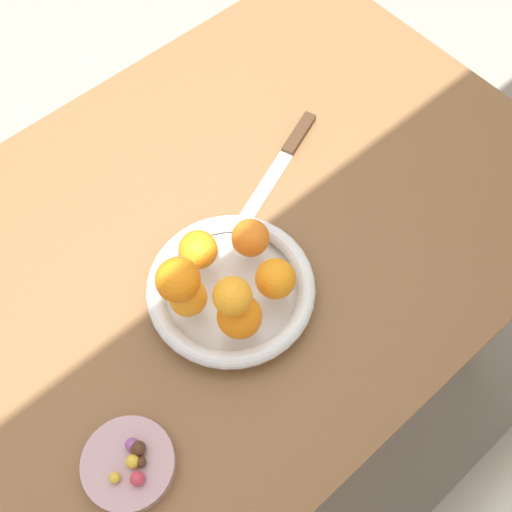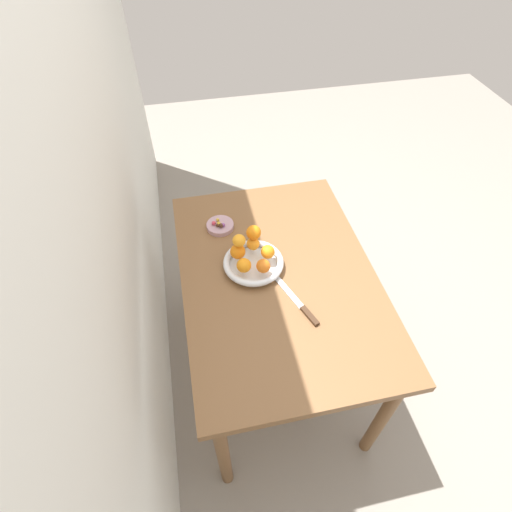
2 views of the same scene
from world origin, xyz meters
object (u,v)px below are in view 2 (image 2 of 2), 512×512
Objects in this scene: candy_dish at (220,226)px; fruit_bowl at (253,263)px; dining_table at (278,288)px; candy_ball_1 at (217,225)px; candy_ball_4 at (219,224)px; orange_6 at (254,232)px; candy_ball_2 at (214,223)px; candy_ball_5 at (218,220)px; orange_3 at (263,265)px; orange_5 at (239,241)px; orange_2 at (244,265)px; knife at (299,304)px; candy_ball_0 at (223,225)px; orange_0 at (253,244)px; orange_4 at (268,252)px; candy_ball_3 at (221,226)px; orange_1 at (238,252)px.

fruit_bowl is at bearing -158.88° from candy_dish.
dining_table is 0.38m from candy_ball_1.
candy_ball_4 reaches higher than candy_ball_1.
orange_6 is 3.20× the size of candy_ball_2.
fruit_bowl is at bearing -159.24° from candy_ball_5.
orange_3 is at bearing -154.09° from candy_ball_2.
candy_ball_1 is at bearing 24.81° from orange_3.
orange_2 is at bearing -177.61° from orange_5.
orange_3 is 0.22× the size of knife.
orange_6 reaches higher than knife.
orange_6 is at bearing 4.91° from orange_3.
knife is (-0.16, -0.10, -0.06)m from orange_3.
candy_ball_0 is (-0.02, -0.01, 0.02)m from candy_dish.
fruit_bowl is 0.27m from candy_ball_4.
candy_ball_2 is (0.02, 0.04, 0.00)m from candy_ball_0.
fruit_bowl is 0.08m from orange_3.
orange_3 is (-0.12, -0.01, 0.00)m from orange_0.
fruit_bowl is 4.74× the size of orange_5.
orange_0 is at bearing 31.88° from dining_table.
candy_ball_2 is (0.31, 0.15, -0.04)m from orange_3.
orange_2 is at bearing 82.77° from dining_table.
orange_6 is at bearing 35.14° from orange_4.
orange_5 reaches higher than orange_2.
orange_4 is at bearing -147.35° from candy_ball_0.
orange_4 is 0.27m from candy_ball_3.
orange_2 is at bearing 151.75° from orange_6.
orange_4 is at bearing 23.33° from dining_table.
orange_4 is at bearing -145.67° from candy_ball_4.
orange_4 is at bearing -143.28° from candy_ball_2.
candy_ball_3 is at bearing 32.57° from orange_0.
orange_3 is at bearing -155.19° from candy_ball_1.
orange_5 is at bearing 116.00° from orange_0.
orange_4 is 0.29m from candy_ball_1.
dining_table is at bearing -124.03° from fruit_bowl.
orange_6 is at bearing -12.43° from fruit_bowl.
orange_0 is 0.22m from candy_ball_1.
candy_ball_2 is (0.22, 0.07, -0.04)m from orange_1.
candy_ball_0 is at bearing 32.65° from orange_4.
orange_0 is 0.08m from orange_1.
dining_table is 59.67× the size of candy_ball_2.
candy_ball_4 is (-0.01, -0.02, -0.00)m from candy_ball_2.
candy_ball_5 reaches higher than dining_table.
candy_ball_0 is at bearing 29.74° from orange_0.
orange_4 is 0.94× the size of orange_6.
fruit_bowl is 0.29m from candy_ball_5.
orange_1 reaches higher than dining_table.
orange_5 is at bearing 55.59° from dining_table.
candy_ball_2 is at bearing 35.54° from orange_0.
orange_6 is (0.04, -0.07, 0.05)m from orange_1.
candy_ball_5 is (0.33, 0.19, 0.12)m from dining_table.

